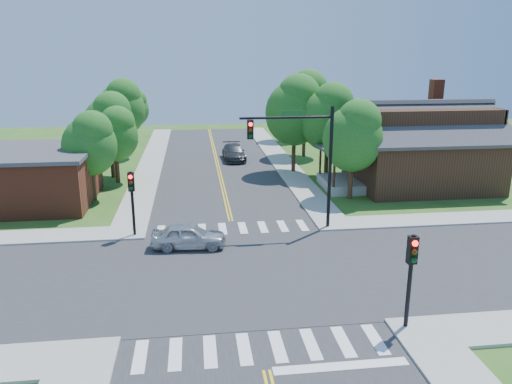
{
  "coord_description": "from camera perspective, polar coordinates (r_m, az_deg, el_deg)",
  "views": [
    {
      "loc": [
        -2.12,
        -21.51,
        10.17
      ],
      "look_at": [
        1.4,
        6.28,
        2.2
      ],
      "focal_mm": 35.0,
      "sensor_mm": 36.0,
      "label": 1
    }
  ],
  "objects": [
    {
      "name": "tree_w_b",
      "position": [
        42.25,
        -16.34,
        7.73
      ],
      "size": [
        4.17,
        3.96,
        7.09
      ],
      "color": "#382314",
      "rests_on": "ground"
    },
    {
      "name": "car_silver",
      "position": [
        26.75,
        -7.72,
        -5.07
      ],
      "size": [
        2.08,
        4.12,
        1.33
      ],
      "primitive_type": "imported",
      "rotation": [
        0.0,
        0.0,
        1.51
      ],
      "color": "silver",
      "rests_on": "ground"
    },
    {
      "name": "signal_pole_nw",
      "position": [
        28.32,
        -14.02,
        0.03
      ],
      "size": [
        0.34,
        0.42,
        3.8
      ],
      "color": "black",
      "rests_on": "ground"
    },
    {
      "name": "ground",
      "position": [
        23.88,
        -1.46,
        -9.32
      ],
      "size": [
        100.0,
        100.0,
        0.0
      ],
      "primitive_type": "plane",
      "color": "#2B591B",
      "rests_on": "ground"
    },
    {
      "name": "stop_bar",
      "position": [
        17.84,
        9.69,
        -19.13
      ],
      "size": [
        4.6,
        0.45,
        0.09
      ],
      "primitive_type": "cube",
      "color": "white",
      "rests_on": "ground"
    },
    {
      "name": "signal_pole_se",
      "position": [
        19.19,
        17.33,
        -7.91
      ],
      "size": [
        0.34,
        0.42,
        3.8
      ],
      "color": "black",
      "rests_on": "ground"
    },
    {
      "name": "tree_w_d",
      "position": [
        59.53,
        -13.78,
        9.41
      ],
      "size": [
        3.53,
        3.35,
        6.0
      ],
      "color": "#382314",
      "rests_on": "ground"
    },
    {
      "name": "road_ns",
      "position": [
        23.87,
        -1.46,
        -9.28
      ],
      "size": [
        10.0,
        90.0,
        0.04
      ],
      "primitive_type": "cube",
      "color": "#2D2D30",
      "rests_on": "ground"
    },
    {
      "name": "crosswalk_north",
      "position": [
        29.57,
        -2.68,
        -4.15
      ],
      "size": [
        8.85,
        2.0,
        0.01
      ],
      "color": "white",
      "rests_on": "ground"
    },
    {
      "name": "tree_e_a",
      "position": [
        35.07,
        11.17,
        6.48
      ],
      "size": [
        4.15,
        3.94,
        7.05
      ],
      "color": "#382314",
      "rests_on": "ground"
    },
    {
      "name": "tree_bldg",
      "position": [
        40.49,
        -15.77,
        6.53
      ],
      "size": [
        3.6,
        3.42,
        6.12
      ],
      "color": "#382314",
      "rests_on": "ground"
    },
    {
      "name": "tree_house",
      "position": [
        42.28,
        4.55,
        9.48
      ],
      "size": [
        4.93,
        4.68,
        8.38
      ],
      "color": "#382314",
      "rests_on": "ground"
    },
    {
      "name": "tree_w_a",
      "position": [
        36.07,
        -18.4,
        5.43
      ],
      "size": [
        3.71,
        3.53,
        6.31
      ],
      "color": "#382314",
      "rests_on": "ground"
    },
    {
      "name": "tree_e_c",
      "position": [
        49.27,
        5.73,
        10.42
      ],
      "size": [
        4.98,
        4.73,
        8.47
      ],
      "color": "#382314",
      "rests_on": "ground"
    },
    {
      "name": "centerline",
      "position": [
        23.86,
        -1.46,
        -9.22
      ],
      "size": [
        0.3,
        90.0,
        0.01
      ],
      "color": "yellow",
      "rests_on": "ground"
    },
    {
      "name": "road_ew",
      "position": [
        23.87,
        -1.46,
        -9.27
      ],
      "size": [
        90.0,
        10.0,
        0.04
      ],
      "primitive_type": "cube",
      "color": "#2D2D30",
      "rests_on": "ground"
    },
    {
      "name": "sidewalk_nw",
      "position": [
        41.02,
        -26.47,
        -0.07
      ],
      "size": [
        40.0,
        40.0,
        0.14
      ],
      "color": "#9E9B93",
      "rests_on": "ground"
    },
    {
      "name": "intersection_patch",
      "position": [
        23.88,
        -1.46,
        -9.32
      ],
      "size": [
        10.2,
        10.2,
        0.06
      ],
      "primitive_type": "cube",
      "color": "#2D2D30",
      "rests_on": "ground"
    },
    {
      "name": "tree_e_b",
      "position": [
        41.14,
        8.37,
        8.64
      ],
      "size": [
        4.58,
        4.35,
        7.79
      ],
      "color": "#382314",
      "rests_on": "ground"
    },
    {
      "name": "house_ne",
      "position": [
        40.26,
        18.31,
        5.3
      ],
      "size": [
        13.05,
        8.8,
        7.11
      ],
      "color": "black",
      "rests_on": "ground"
    },
    {
      "name": "building_nw",
      "position": [
        37.67,
        -25.73,
        1.58
      ],
      "size": [
        10.4,
        8.4,
        3.73
      ],
      "color": "brown",
      "rests_on": "ground"
    },
    {
      "name": "sidewalk_ne",
      "position": [
        42.62,
        17.9,
        1.39
      ],
      "size": [
        40.0,
        40.0,
        0.14
      ],
      "color": "#9E9B93",
      "rests_on": "ground"
    },
    {
      "name": "crosswalk_south",
      "position": [
        18.47,
        0.58,
        -17.34
      ],
      "size": [
        8.85,
        2.0,
        0.01
      ],
      "color": "white",
      "rests_on": "ground"
    },
    {
      "name": "tree_e_d",
      "position": [
        57.74,
        3.67,
        10.13
      ],
      "size": [
        3.97,
        3.77,
        6.74
      ],
      "color": "#382314",
      "rests_on": "ground"
    },
    {
      "name": "car_dgrey",
      "position": [
        47.95,
        -2.55,
        4.5
      ],
      "size": [
        2.22,
        5.03,
        1.43
      ],
      "primitive_type": "imported",
      "rotation": [
        0.0,
        0.0,
        0.02
      ],
      "color": "#333639",
      "rests_on": "ground"
    },
    {
      "name": "signal_mast_ne",
      "position": [
        28.26,
        5.25,
        4.97
      ],
      "size": [
        5.3,
        0.42,
        7.2
      ],
      "color": "black",
      "rests_on": "ground"
    },
    {
      "name": "tree_w_c",
      "position": [
        50.15,
        -15.08,
        9.47
      ],
      "size": [
        4.52,
        4.29,
        7.68
      ],
      "color": "#382314",
      "rests_on": "ground"
    }
  ]
}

